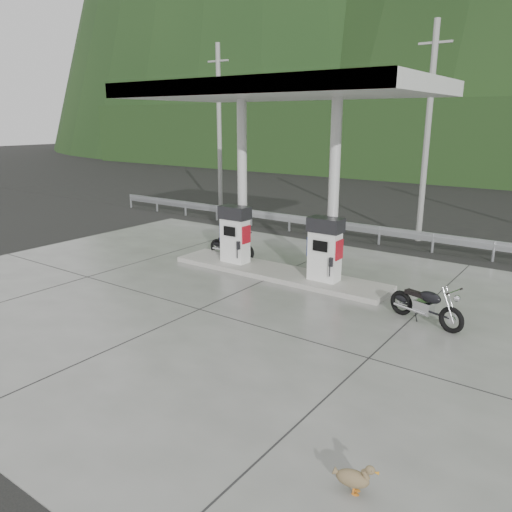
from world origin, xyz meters
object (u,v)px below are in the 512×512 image
Objects in this scene: gas_pump_left at (235,234)px; duck at (353,479)px; gas_pump_right at (325,249)px; motorcycle_right at (426,306)px; motorcycle_left at (232,246)px.

gas_pump_left is 3.44× the size of duck.
gas_pump_right reaches higher than duck.
gas_pump_left is at bearing 122.83° from duck.
duck is at bearing -63.65° from motorcycle_right.
gas_pump_right is 1.05× the size of motorcycle_left.
gas_pump_left and gas_pump_right have the same top height.
duck is at bearing -45.19° from motorcycle_left.
motorcycle_right is at bearing 85.88° from duck.
motorcycle_left is 7.38m from motorcycle_right.
gas_pump_left is at bearing -46.70° from motorcycle_left.
gas_pump_right is 3.44× the size of duck.
motorcycle_left is 11.28m from duck.
gas_pump_right reaches higher than motorcycle_right.
gas_pump_left is 0.99× the size of motorcycle_right.
motorcycle_left is (-3.93, 0.73, -0.65)m from gas_pump_right.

